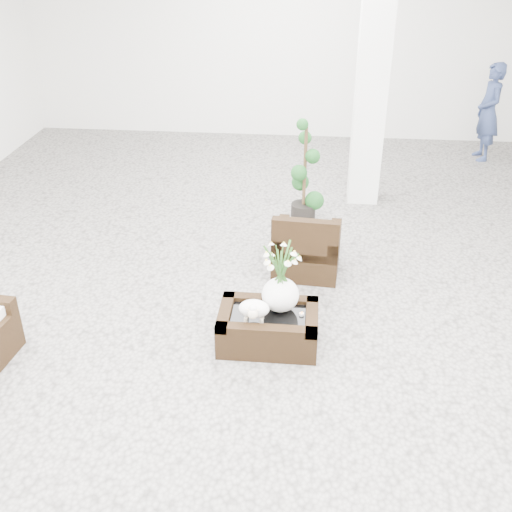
{
  "coord_description": "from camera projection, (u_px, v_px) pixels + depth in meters",
  "views": [
    {
      "loc": [
        0.5,
        -5.25,
        3.51
      ],
      "look_at": [
        0.0,
        -0.1,
        0.62
      ],
      "focal_mm": 43.4,
      "sensor_mm": 36.0,
      "label": 1
    }
  ],
  "objects": [
    {
      "name": "coffee_table",
      "position": [
        268.0,
        329.0,
        5.68
      ],
      "size": [
        0.9,
        0.6,
        0.31
      ],
      "primitive_type": "cube",
      "color": "black",
      "rests_on": "ground"
    },
    {
      "name": "sheep_figurine",
      "position": [
        254.0,
        310.0,
        5.47
      ],
      "size": [
        0.28,
        0.23,
        0.21
      ],
      "primitive_type": "ellipsoid",
      "color": "white",
      "rests_on": "coffee_table"
    },
    {
      "name": "column",
      "position": [
        373.0,
        71.0,
        7.79
      ],
      "size": [
        0.4,
        0.4,
        3.5
      ],
      "primitive_type": "cube",
      "color": "white",
      "rests_on": "ground"
    },
    {
      "name": "shopper",
      "position": [
        488.0,
        112.0,
        9.68
      ],
      "size": [
        0.42,
        0.59,
        1.52
      ],
      "primitive_type": "imported",
      "rotation": [
        0.0,
        0.0,
        -1.46
      ],
      "color": "navy",
      "rests_on": "ground"
    },
    {
      "name": "planter_narcissus",
      "position": [
        281.0,
        272.0,
        5.48
      ],
      "size": [
        0.44,
        0.44,
        0.8
      ],
      "primitive_type": null,
      "color": "white",
      "rests_on": "coffee_table"
    },
    {
      "name": "topiary",
      "position": [
        305.0,
        171.0,
        7.75
      ],
      "size": [
        0.35,
        0.35,
        1.31
      ],
      "primitive_type": null,
      "color": "#154318",
      "rests_on": "ground"
    },
    {
      "name": "armchair",
      "position": [
        307.0,
        240.0,
        6.74
      ],
      "size": [
        0.75,
        0.73,
        0.75
      ],
      "primitive_type": "cube",
      "rotation": [
        0.0,
        0.0,
        3.06
      ],
      "color": "black",
      "rests_on": "ground"
    },
    {
      "name": "tealight",
      "position": [
        302.0,
        314.0,
        5.58
      ],
      "size": [
        0.04,
        0.04,
        0.03
      ],
      "primitive_type": "cylinder",
      "color": "white",
      "rests_on": "coffee_table"
    },
    {
      "name": "ground",
      "position": [
        257.0,
        304.0,
        6.31
      ],
      "size": [
        11.0,
        11.0,
        0.0
      ],
      "primitive_type": "plane",
      "color": "gray",
      "rests_on": "ground"
    }
  ]
}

